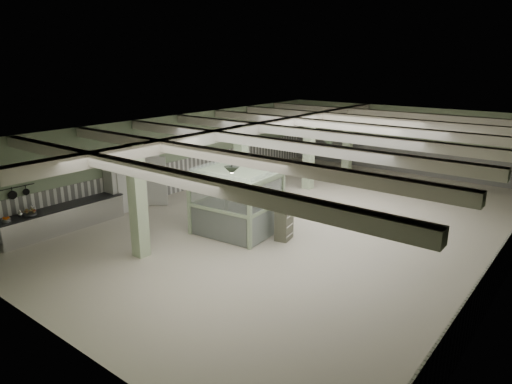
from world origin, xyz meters
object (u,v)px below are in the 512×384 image
Objects in this scene: filing_cabinet at (284,220)px; prep_counter at (63,218)px; guard_booth at (236,190)px; walkin_cooler at (134,182)px.

prep_counter is at bearing -159.64° from filing_cabinet.
filing_cabinet is at bearing 10.03° from guard_booth.
guard_booth is 2.01m from filing_cabinet.
walkin_cooler is 0.80× the size of guard_booth.
filing_cabinet is (1.75, 0.47, -0.88)m from guard_booth.
prep_counter is 1.56× the size of guard_booth.
walkin_cooler is 7.00m from filing_cabinet.
filing_cabinet is (6.84, 4.23, 0.24)m from prep_counter.
walkin_cooler reaches higher than filing_cabinet.
walkin_cooler is at bearing 176.60° from filing_cabinet.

